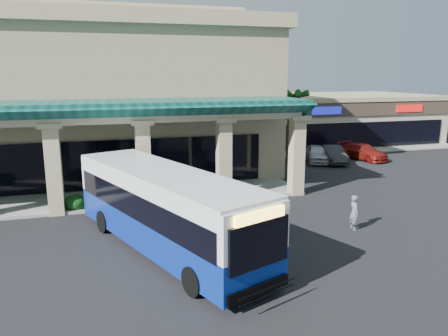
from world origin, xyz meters
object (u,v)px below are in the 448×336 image
object	(u,v)px
car_red	(363,152)
pedestrian	(354,212)
car_white	(332,154)
transit_bus	(165,211)
car_silver	(317,154)

from	to	relation	value
car_red	pedestrian	bearing A→B (deg)	-139.82
car_white	car_red	size ratio (longest dim) A/B	0.92
car_red	transit_bus	bearing A→B (deg)	-157.49
transit_bus	car_white	world-z (taller)	transit_bus
transit_bus	car_white	xyz separation A→B (m)	(15.79, 13.98, -0.96)
transit_bus	pedestrian	world-z (taller)	transit_bus
car_silver	car_red	xyz separation A→B (m)	(4.28, -0.07, -0.04)
car_white	pedestrian	bearing A→B (deg)	-103.85
pedestrian	car_silver	size ratio (longest dim) A/B	0.40
transit_bus	pedestrian	size ratio (longest dim) A/B	7.21
car_red	car_white	bearing A→B (deg)	174.68
pedestrian	car_white	size ratio (longest dim) A/B	0.39
car_silver	car_red	bearing A→B (deg)	20.53
transit_bus	pedestrian	distance (m)	8.82
transit_bus	pedestrian	bearing A→B (deg)	-21.80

